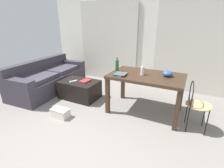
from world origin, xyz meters
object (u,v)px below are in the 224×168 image
object	(u,v)px
couch	(48,79)
tv_remote_primary	(73,81)
bottle_far	(143,71)
bowl	(168,74)
wire_chair	(195,100)
bottle_near	(117,66)
coffee_table	(80,89)
craft_table	(146,80)
shoebox	(60,113)
magazine	(85,81)
book_stack	(120,74)

from	to	relation	value
couch	tv_remote_primary	distance (m)	0.95
bottle_far	bowl	world-z (taller)	bottle_far
wire_chair	bottle_near	xyz separation A→B (m)	(-1.44, 0.19, 0.35)
tv_remote_primary	coffee_table	bearing A→B (deg)	72.89
craft_table	shoebox	size ratio (longest dim) A/B	3.96
magazine	bottle_far	bearing A→B (deg)	4.52
craft_table	bottle_near	size ratio (longest dim) A/B	4.94
wire_chair	bottle_far	size ratio (longest dim) A/B	4.33
couch	wire_chair	xyz separation A→B (m)	(3.37, -0.18, 0.21)
couch	bottle_near	xyz separation A→B (m)	(1.94, 0.01, 0.56)
bowl	craft_table	bearing A→B (deg)	-167.31
bowl	tv_remote_primary	bearing A→B (deg)	-173.17
bottle_near	bowl	bearing A→B (deg)	5.55
bowl	shoebox	size ratio (longest dim) A/B	0.53
wire_chair	tv_remote_primary	xyz separation A→B (m)	(-2.44, 0.05, -0.09)
craft_table	book_stack	distance (m)	0.50
craft_table	tv_remote_primary	distance (m)	1.62
bottle_far	magazine	distance (m)	1.36
tv_remote_primary	magazine	bearing A→B (deg)	58.86
coffee_table	tv_remote_primary	world-z (taller)	tv_remote_primary
bottle_near	bottle_far	size ratio (longest dim) A/B	1.42
craft_table	magazine	xyz separation A→B (m)	(-1.37, -0.02, -0.23)
bowl	tv_remote_primary	size ratio (longest dim) A/B	0.99
craft_table	bottle_near	bearing A→B (deg)	-178.79
wire_chair	magazine	bearing A→B (deg)	175.20
magazine	tv_remote_primary	bearing A→B (deg)	-142.94
craft_table	book_stack	xyz separation A→B (m)	(-0.43, -0.23, 0.12)
tv_remote_primary	magazine	world-z (taller)	magazine
coffee_table	bowl	size ratio (longest dim) A/B	4.78
couch	tv_remote_primary	world-z (taller)	couch
couch	book_stack	world-z (taller)	book_stack
craft_table	bottle_far	distance (m)	0.20
bottle_near	tv_remote_primary	bearing A→B (deg)	-171.98
couch	bottle_near	world-z (taller)	bottle_near
tv_remote_primary	magazine	distance (m)	0.26
coffee_table	craft_table	size ratio (longest dim) A/B	0.64
book_stack	tv_remote_primary	world-z (taller)	book_stack
bowl	book_stack	bearing A→B (deg)	-158.55
craft_table	tv_remote_primary	xyz separation A→B (m)	(-1.60, -0.15, -0.23)
coffee_table	bottle_near	size ratio (longest dim) A/B	3.18
couch	craft_table	bearing A→B (deg)	0.48
bottle_near	book_stack	world-z (taller)	bottle_near
coffee_table	magazine	xyz separation A→B (m)	(0.14, 0.05, 0.22)
shoebox	wire_chair	bearing A→B (deg)	17.93
craft_table	wire_chair	xyz separation A→B (m)	(0.84, -0.20, -0.14)
bowl	tv_remote_primary	xyz separation A→B (m)	(-1.95, -0.23, -0.39)
magazine	craft_table	bearing A→B (deg)	6.17
couch	coffee_table	xyz separation A→B (m)	(1.02, -0.04, -0.10)
craft_table	bottle_near	xyz separation A→B (m)	(-0.59, -0.01, 0.21)
bottle_near	bowl	distance (m)	0.95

